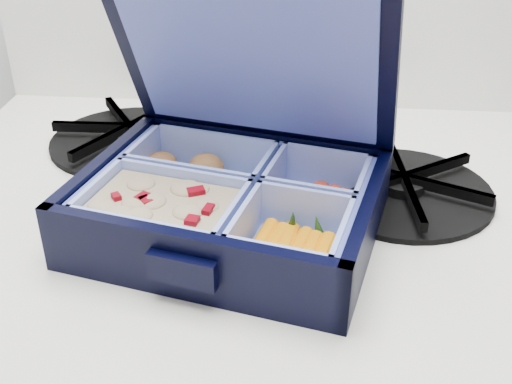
# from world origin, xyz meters

# --- Properties ---
(bento_box) EXTENTS (0.28, 0.24, 0.06)m
(bento_box) POSITION_xyz_m (-0.59, 1.62, 1.02)
(bento_box) COLOR black
(bento_box) RESTS_ON stove
(burner_grate) EXTENTS (0.23, 0.23, 0.03)m
(burner_grate) POSITION_xyz_m (-0.43, 1.70, 1.01)
(burner_grate) COLOR black
(burner_grate) RESTS_ON stove
(burner_grate_rear) EXTENTS (0.18, 0.18, 0.02)m
(burner_grate_rear) POSITION_xyz_m (-0.72, 1.79, 1.00)
(burner_grate_rear) COLOR black
(burner_grate_rear) RESTS_ON stove
(fork) EXTENTS (0.16, 0.11, 0.01)m
(fork) POSITION_xyz_m (-0.52, 1.77, 1.00)
(fork) COLOR silver
(fork) RESTS_ON stove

